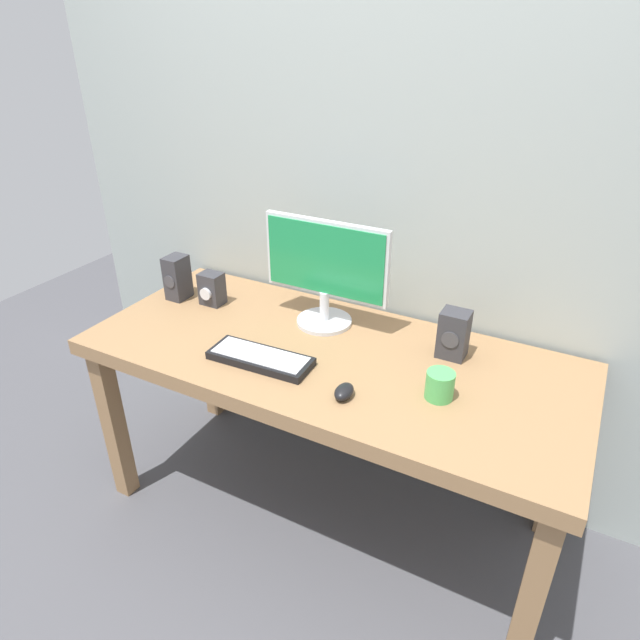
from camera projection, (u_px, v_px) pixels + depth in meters
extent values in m
plane|color=#4C4C51|center=(327.00, 508.00, 2.33)|extent=(6.00, 6.00, 0.00)
cube|color=#9EA8A3|center=(385.00, 120.00, 1.94)|extent=(2.98, 0.04, 3.00)
cube|color=#936D47|center=(328.00, 359.00, 1.98)|extent=(1.77, 0.76, 0.06)
cube|color=#936D47|center=(114.00, 425.00, 2.25)|extent=(0.07, 0.07, 0.72)
cube|color=#936D47|center=(531.00, 599.00, 1.58)|extent=(0.07, 0.07, 0.72)
cube|color=#936D47|center=(211.00, 352.00, 2.74)|extent=(0.07, 0.07, 0.72)
cube|color=#936D47|center=(560.00, 461.00, 2.07)|extent=(0.07, 0.07, 0.72)
cylinder|color=silver|center=(324.00, 321.00, 2.14)|extent=(0.21, 0.21, 0.02)
cylinder|color=silver|center=(324.00, 306.00, 2.11)|extent=(0.04, 0.04, 0.12)
cube|color=silver|center=(326.00, 259.00, 2.03)|extent=(0.50, 0.02, 0.29)
cube|color=#1E8C4C|center=(324.00, 260.00, 2.02)|extent=(0.47, 0.01, 0.27)
cube|color=black|center=(260.00, 358.00, 1.90)|extent=(0.37, 0.15, 0.03)
cube|color=silver|center=(260.00, 355.00, 1.89)|extent=(0.34, 0.12, 0.00)
ellipsoid|color=black|center=(344.00, 392.00, 1.72)|extent=(0.06, 0.09, 0.04)
cube|color=#333338|center=(454.00, 334.00, 1.90)|extent=(0.10, 0.09, 0.17)
cylinder|color=#3F3F44|center=(450.00, 340.00, 1.86)|extent=(0.06, 0.00, 0.06)
cube|color=#333338|center=(177.00, 277.00, 2.30)|extent=(0.08, 0.09, 0.19)
cylinder|color=#3F3F44|center=(169.00, 282.00, 2.26)|extent=(0.05, 0.00, 0.05)
cube|color=#333338|center=(212.00, 289.00, 2.26)|extent=(0.09, 0.07, 0.13)
cylinder|color=silver|center=(206.00, 294.00, 2.23)|extent=(0.05, 0.01, 0.05)
cylinder|color=#4CB259|center=(440.00, 385.00, 1.70)|extent=(0.09, 0.09, 0.09)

